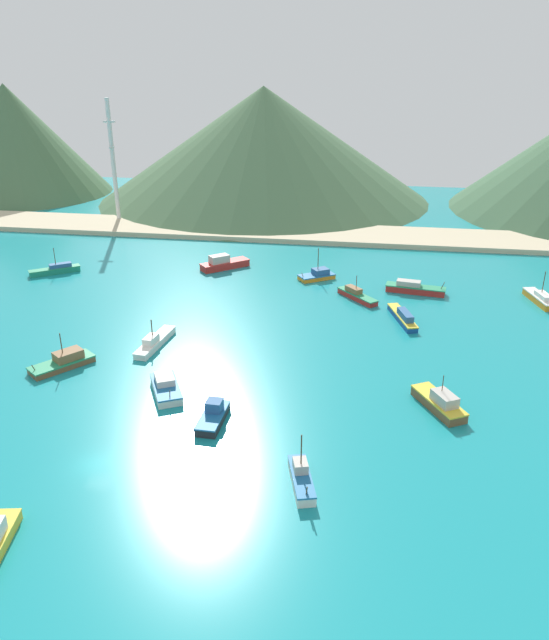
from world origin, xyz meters
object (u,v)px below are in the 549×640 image
at_px(fishing_boat_7, 224,263).
at_px(fishing_boat_11, 440,402).
at_px(fishing_boat_3, 56,270).
at_px(fishing_boat_12, 213,416).
at_px(fishing_boat_1, 540,298).
at_px(radio_tower, 113,161).
at_px(fishing_boat_6, 403,317).
at_px(fishing_boat_9, 301,478).
at_px(fishing_boat_8, 155,342).
at_px(fishing_boat_0, 357,295).
at_px(fishing_boat_4, 318,275).
at_px(fishing_boat_15, 64,362).
at_px(fishing_boat_2, 166,387).
at_px(fishing_boat_5, 414,288).

height_order(fishing_boat_7, fishing_boat_11, fishing_boat_11).
bearing_deg(fishing_boat_3, fishing_boat_12, -46.68).
xyz_separation_m(fishing_boat_1, radio_tower, (-99.82, 44.70, 15.65)).
relative_size(fishing_boat_6, radio_tower, 0.34).
xyz_separation_m(fishing_boat_11, fishing_boat_12, (-27.54, -7.40, -0.15)).
bearing_deg(fishing_boat_1, fishing_boat_9, -122.42).
bearing_deg(fishing_boat_8, fishing_boat_12, -53.34).
relative_size(fishing_boat_0, fishing_boat_3, 0.91).
height_order(fishing_boat_1, fishing_boat_4, fishing_boat_4).
distance_m(fishing_boat_12, fishing_boat_15, 27.07).
bearing_deg(fishing_boat_3, fishing_boat_0, -4.35).
distance_m(fishing_boat_0, fishing_boat_2, 45.54).
distance_m(fishing_boat_8, fishing_boat_15, 13.69).
xyz_separation_m(fishing_boat_5, fishing_boat_7, (-39.42, 8.48, 0.24)).
relative_size(fishing_boat_2, radio_tower, 0.26).
bearing_deg(fishing_boat_0, fishing_boat_7, 154.64).
distance_m(fishing_boat_4, fishing_boat_11, 51.44).
distance_m(fishing_boat_1, fishing_boat_6, 28.14).
bearing_deg(fishing_boat_4, fishing_boat_5, -14.54).
xyz_separation_m(fishing_boat_7, radio_tower, (-37.91, 34.47, 15.39)).
height_order(fishing_boat_9, fishing_boat_15, fishing_boat_9).
distance_m(fishing_boat_5, fishing_boat_11, 42.48).
height_order(fishing_boat_1, fishing_boat_11, fishing_boat_1).
bearing_deg(fishing_boat_2, fishing_boat_9, -38.48).
bearing_deg(fishing_boat_2, fishing_boat_11, 2.42).
height_order(fishing_boat_4, fishing_boat_11, fishing_boat_4).
xyz_separation_m(fishing_boat_6, fishing_boat_11, (3.62, -27.92, 0.19)).
xyz_separation_m(fishing_boat_1, fishing_boat_2, (-56.98, -42.22, -0.03)).
xyz_separation_m(fishing_boat_6, fishing_boat_15, (-48.83, -24.74, 0.03)).
bearing_deg(fishing_boat_4, radio_tower, 146.91).
xyz_separation_m(fishing_boat_3, fishing_boat_7, (33.75, 8.85, 0.31)).
distance_m(fishing_boat_4, fishing_boat_15, 54.83).
height_order(fishing_boat_2, fishing_boat_4, fishing_boat_4).
relative_size(fishing_boat_0, fishing_boat_9, 1.15).
relative_size(fishing_boat_5, fishing_boat_6, 1.03).
xyz_separation_m(fishing_boat_7, fishing_boat_8, (-1.45, -39.03, -0.39)).
bearing_deg(fishing_boat_6, fishing_boat_7, 148.00).
distance_m(fishing_boat_7, radio_tower, 53.50).
height_order(fishing_boat_4, fishing_boat_9, fishing_boat_4).
distance_m(fishing_boat_1, radio_tower, 110.48).
xyz_separation_m(fishing_boat_6, fishing_boat_12, (-23.92, -35.32, 0.04)).
distance_m(fishing_boat_7, fishing_boat_15, 49.25).
relative_size(fishing_boat_4, fishing_boat_8, 0.69).
distance_m(fishing_boat_0, fishing_boat_15, 53.13).
height_order(fishing_boat_5, fishing_boat_6, fishing_boat_5).
bearing_deg(fishing_boat_9, fishing_boat_5, 76.44).
bearing_deg(radio_tower, fishing_boat_4, -33.09).
height_order(fishing_boat_2, fishing_boat_3, fishing_boat_3).
relative_size(fishing_boat_6, fishing_boat_15, 1.21).
distance_m(fishing_boat_9, radio_tower, 121.57).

